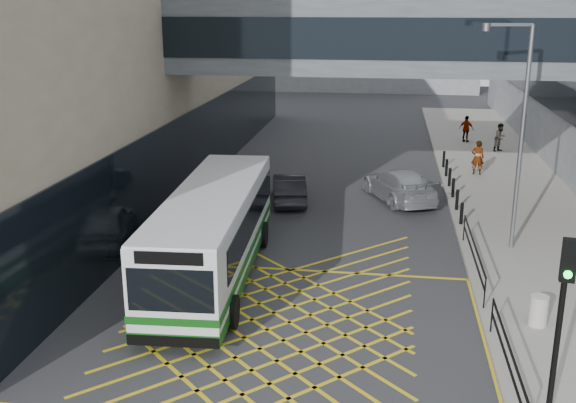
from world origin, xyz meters
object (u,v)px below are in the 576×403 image
at_px(bus, 214,231).
at_px(pedestrian_c, 466,129).
at_px(litter_bin, 538,311).
at_px(pedestrian_b, 500,137).
at_px(street_lamp, 518,125).
at_px(pedestrian_a, 478,158).
at_px(traffic_light, 562,306).
at_px(car_dark, 289,188).
at_px(car_silver, 399,184).
at_px(car_white, 179,226).

relative_size(bus, pedestrian_c, 6.44).
distance_m(bus, litter_bin, 10.25).
relative_size(litter_bin, pedestrian_b, 0.52).
bearing_deg(street_lamp, litter_bin, -102.87).
height_order(litter_bin, pedestrian_a, pedestrian_a).
bearing_deg(bus, traffic_light, -41.10).
distance_m(pedestrian_b, pedestrian_c, 3.11).
bearing_deg(car_dark, litter_bin, 115.97).
xyz_separation_m(litter_bin, pedestrian_b, (2.41, 23.63, 0.40)).
height_order(car_silver, pedestrian_b, pedestrian_b).
distance_m(street_lamp, pedestrian_b, 17.85).
relative_size(street_lamp, pedestrian_c, 4.74).
distance_m(car_silver, street_lamp, 8.30).
xyz_separation_m(car_white, car_dark, (3.26, 6.36, -0.09)).
bearing_deg(litter_bin, traffic_light, -98.52).
xyz_separation_m(car_silver, litter_bin, (3.73, -12.51, -0.18)).
relative_size(litter_bin, pedestrian_a, 0.49).
height_order(car_white, street_lamp, street_lamp).
distance_m(street_lamp, litter_bin, 7.55).
bearing_deg(litter_bin, street_lamp, 88.72).
bearing_deg(pedestrian_b, street_lamp, -138.75).
bearing_deg(traffic_light, street_lamp, 93.34).
bearing_deg(street_lamp, bus, -170.47).
bearing_deg(pedestrian_c, car_silver, 103.13).
xyz_separation_m(bus, car_silver, (6.17, 10.07, -0.84)).
bearing_deg(pedestrian_a, pedestrian_b, -104.55).
relative_size(car_white, traffic_light, 1.14).
bearing_deg(pedestrian_a, car_silver, 54.66).
bearing_deg(traffic_light, pedestrian_a, 94.99).
height_order(street_lamp, pedestrian_b, street_lamp).
relative_size(car_dark, street_lamp, 0.54).
bearing_deg(street_lamp, car_dark, 138.03).
relative_size(car_white, car_dark, 1.12).
bearing_deg(litter_bin, bus, 166.12).
height_order(car_silver, litter_bin, car_silver).
relative_size(bus, car_dark, 2.53).
xyz_separation_m(traffic_light, pedestrian_b, (3.13, 28.39, -1.92)).
height_order(car_white, traffic_light, traffic_light).
bearing_deg(car_white, litter_bin, 170.19).
height_order(car_white, pedestrian_c, pedestrian_c).
bearing_deg(traffic_light, litter_bin, 89.22).
height_order(car_dark, traffic_light, traffic_light).
distance_m(car_dark, pedestrian_a, 10.88).
distance_m(car_silver, pedestrian_a, 6.45).
distance_m(bus, street_lamp, 11.20).
height_order(car_dark, pedestrian_c, pedestrian_c).
distance_m(bus, pedestrian_c, 26.02).
relative_size(car_dark, pedestrian_c, 2.55).
bearing_deg(street_lamp, car_white, 173.83).
distance_m(traffic_light, pedestrian_c, 31.06).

